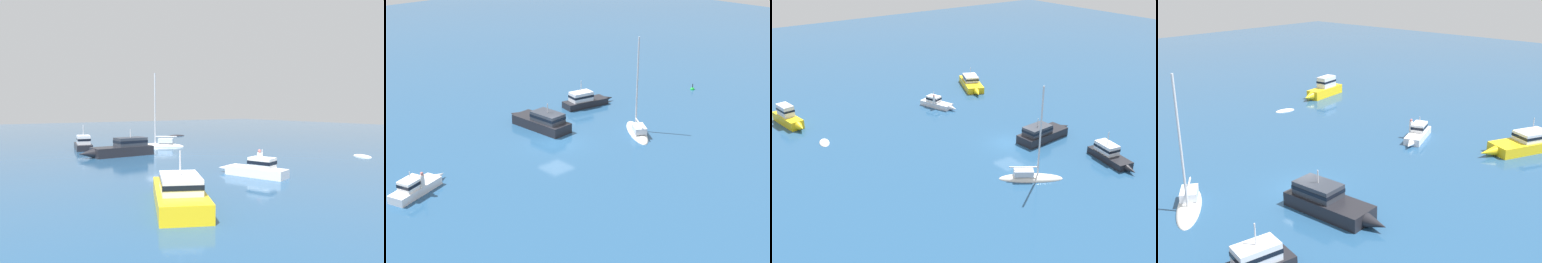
# 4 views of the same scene
# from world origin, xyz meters

# --- Properties ---
(ground_plane) EXTENTS (160.00, 160.00, 0.00)m
(ground_plane) POSITION_xyz_m (0.00, 0.00, 0.00)
(ground_plane) COLOR navy
(cabin_cruiser) EXTENTS (7.40, 2.53, 2.64)m
(cabin_cruiser) POSITION_xyz_m (3.55, -1.35, 0.73)
(cabin_cruiser) COLOR black
(cabin_cruiser) RESTS_ON ground
(motor_cruiser) EXTENTS (2.20, 6.41, 2.31)m
(motor_cruiser) POSITION_xyz_m (-17.29, 19.27, 0.87)
(motor_cruiser) COLOR yellow
(motor_cruiser) RESTS_ON ground
(cabin_cruiser_1) EXTENTS (2.71, 5.37, 1.93)m
(cabin_cruiser_1) POSITION_xyz_m (-0.10, 13.92, 0.54)
(cabin_cruiser_1) COLOR white
(cabin_cruiser_1) RESTS_ON ground
(tender) EXTENTS (1.55, 2.36, 0.38)m
(tender) POSITION_xyz_m (-15.90, 11.88, 0.00)
(tender) COLOR silver
(tender) RESTS_ON ground
(powerboat_1) EXTENTS (4.80, 7.95, 2.80)m
(powerboat_1) POSITION_xyz_m (8.34, 17.61, 0.65)
(powerboat_1) COLOR yellow
(powerboat_1) RESTS_ON ground
(ketch) EXTENTS (5.64, 4.65, 9.33)m
(ketch) POSITION_xyz_m (-3.61, -6.89, 0.20)
(ketch) COLOR silver
(ketch) RESTS_ON ground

